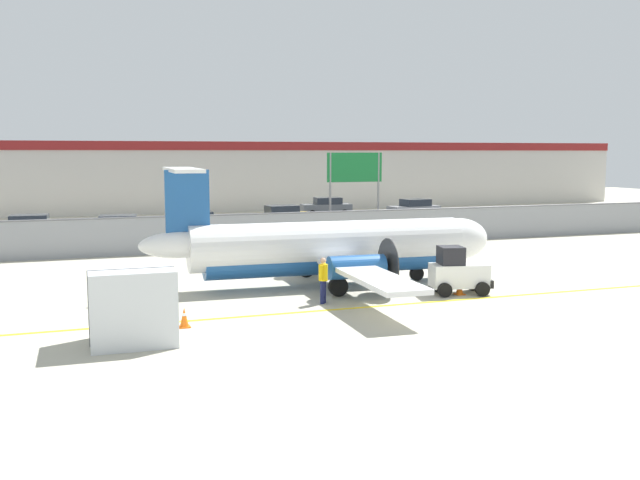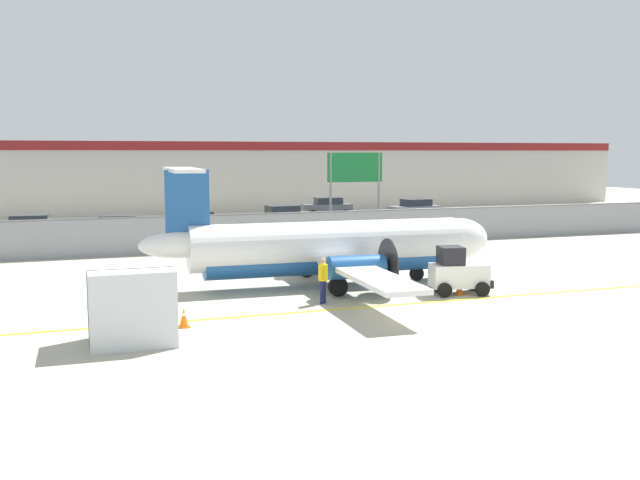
{
  "view_description": "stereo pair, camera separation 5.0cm",
  "coord_description": "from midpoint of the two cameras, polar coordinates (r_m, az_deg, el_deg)",
  "views": [
    {
      "loc": [
        -11.4,
        -21.08,
        5.53
      ],
      "look_at": [
        -1.41,
        7.37,
        1.8
      ],
      "focal_mm": 40.0,
      "sensor_mm": 36.0,
      "label": 1
    },
    {
      "loc": [
        -11.35,
        -21.1,
        5.53
      ],
      "look_at": [
        -1.41,
        7.37,
        1.8
      ],
      "focal_mm": 40.0,
      "sensor_mm": 36.0,
      "label": 2
    }
  ],
  "objects": [
    {
      "name": "traffic_cone_near_left",
      "position": [
        30.73,
        3.45,
        -2.74
      ],
      "size": [
        0.36,
        0.36,
        0.64
      ],
      "color": "orange",
      "rests_on": "ground"
    },
    {
      "name": "parked_car_2",
      "position": [
        46.98,
        -10.03,
        1.28
      ],
      "size": [
        4.26,
        2.13,
        1.58
      ],
      "rotation": [
        0.0,
        0.0,
        3.1
      ],
      "color": "red",
      "rests_on": "parking_lot_strip"
    },
    {
      "name": "commuter_airplane",
      "position": [
        29.56,
        1.19,
        -0.59
      ],
      "size": [
        15.02,
        16.05,
        4.92
      ],
      "rotation": [
        0.0,
        0.0,
        -0.04
      ],
      "color": "white",
      "rests_on": "ground"
    },
    {
      "name": "cargo_container",
      "position": [
        21.39,
        -14.75,
        -5.13
      ],
      "size": [
        2.44,
        2.03,
        2.2
      ],
      "rotation": [
        0.0,
        0.0,
        -0.01
      ],
      "color": "silver",
      "rests_on": "ground"
    },
    {
      "name": "parked_car_5",
      "position": [
        59.08,
        7.61,
        2.49
      ],
      "size": [
        4.35,
        2.34,
        1.58
      ],
      "rotation": [
        0.0,
        0.0,
        3.25
      ],
      "color": "gray",
      "rests_on": "parking_lot_strip"
    },
    {
      "name": "highway_sign",
      "position": [
        44.04,
        2.85,
        5.23
      ],
      "size": [
        3.6,
        0.14,
        5.5
      ],
      "color": "slate",
      "rests_on": "ground"
    },
    {
      "name": "ground_crew_worker",
      "position": [
        26.12,
        0.29,
        -3.04
      ],
      "size": [
        0.48,
        0.49,
        1.7
      ],
      "rotation": [
        0.0,
        0.0,
        2.5
      ],
      "color": "#191E4C",
      "rests_on": "ground"
    },
    {
      "name": "ground_plane",
      "position": [
        26.33,
        6.85,
        -5.11
      ],
      "size": [
        140.0,
        140.0,
        0.01
      ],
      "color": "#B2AD99"
    },
    {
      "name": "traffic_cone_near_right",
      "position": [
        23.11,
        -10.77,
        -6.12
      ],
      "size": [
        0.36,
        0.36,
        0.64
      ],
      "color": "orange",
      "rests_on": "ground"
    },
    {
      "name": "perimeter_fence",
      "position": [
        40.95,
        -3.01,
        0.85
      ],
      "size": [
        98.0,
        0.1,
        2.1
      ],
      "color": "gray",
      "rests_on": "ground"
    },
    {
      "name": "background_building",
      "position": [
        70.05,
        -9.93,
        5.08
      ],
      "size": [
        91.0,
        8.1,
        6.5
      ],
      "color": "beige",
      "rests_on": "ground"
    },
    {
      "name": "parked_car_1",
      "position": [
        45.33,
        -15.9,
        0.91
      ],
      "size": [
        4.38,
        2.41,
        1.58
      ],
      "rotation": [
        0.0,
        0.0,
        3.02
      ],
      "color": "silver",
      "rests_on": "parking_lot_strip"
    },
    {
      "name": "parked_car_4",
      "position": [
        60.69,
        0.59,
        2.67
      ],
      "size": [
        4.34,
        2.31,
        1.58
      ],
      "rotation": [
        0.0,
        0.0,
        3.05
      ],
      "color": "slate",
      "rests_on": "parking_lot_strip"
    },
    {
      "name": "parking_lot_strip",
      "position": [
        52.14,
        -6.54,
        0.98
      ],
      "size": [
        98.0,
        17.0,
        0.12
      ],
      "color": "#38383A",
      "rests_on": "ground"
    },
    {
      "name": "traffic_cone_far_left",
      "position": [
        28.34,
        11.15,
        -3.69
      ],
      "size": [
        0.36,
        0.36,
        0.64
      ],
      "color": "orange",
      "rests_on": "ground"
    },
    {
      "name": "baggage_tug",
      "position": [
        28.4,
        11.01,
        -2.55
      ],
      "size": [
        2.51,
        1.78,
        1.88
      ],
      "rotation": [
        0.0,
        0.0,
        -0.21
      ],
      "color": "silver",
      "rests_on": "ground"
    },
    {
      "name": "parked_car_3",
      "position": [
        51.74,
        -2.88,
        1.9
      ],
      "size": [
        4.33,
        2.29,
        1.58
      ],
      "rotation": [
        0.0,
        0.0,
        0.09
      ],
      "color": "#B28C19",
      "rests_on": "parking_lot_strip"
    },
    {
      "name": "parked_car_0",
      "position": [
        47.4,
        -22.28,
        0.91
      ],
      "size": [
        4.31,
        2.23,
        1.58
      ],
      "rotation": [
        0.0,
        0.0,
        3.07
      ],
      "color": "gray",
      "rests_on": "parking_lot_strip"
    }
  ]
}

